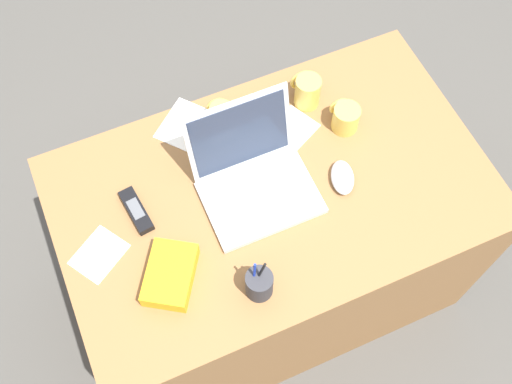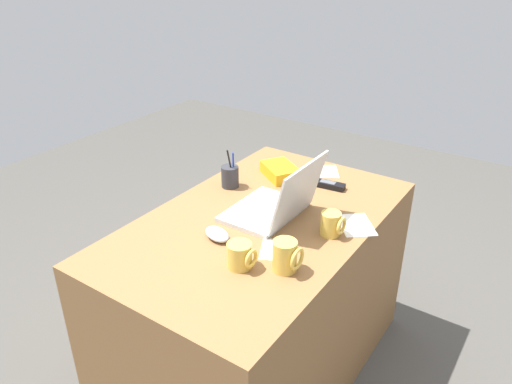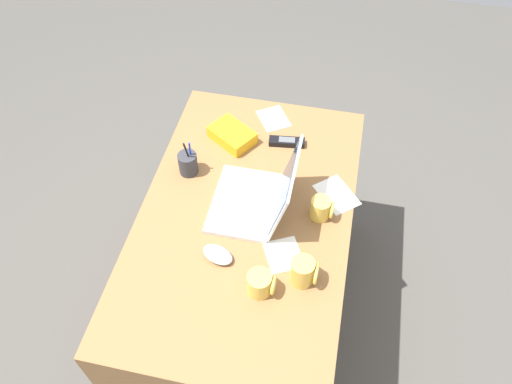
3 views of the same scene
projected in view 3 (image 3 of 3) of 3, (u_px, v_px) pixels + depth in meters
The scene contains 13 objects.
ground_plane at pixel (248, 307), 2.43m from camera, with size 6.00×6.00×0.00m, color #4C4944.
desk at pixel (247, 267), 2.14m from camera, with size 1.26×0.77×0.76m, color olive.
laptop at pixel (258, 198), 1.83m from camera, with size 0.32×0.30×0.25m.
computer_mouse at pixel (218, 255), 1.72m from camera, with size 0.07×0.11×0.03m, color silver.
coffee_mug_white at pixel (321, 209), 1.81m from camera, with size 0.07×0.08×0.09m.
coffee_mug_tall at pixel (260, 284), 1.62m from camera, with size 0.08×0.09×0.09m.
coffee_mug_spare at pixel (303, 272), 1.63m from camera, with size 0.08×0.09×0.10m.
cordless_phone at pixel (287, 142), 2.06m from camera, with size 0.06×0.15×0.03m.
pen_holder at pixel (188, 163), 1.94m from camera, with size 0.07×0.07×0.17m.
snack_bag at pixel (232, 135), 2.06m from camera, with size 0.12×0.18×0.05m, color #F2AD19.
paper_note_near_laptop at pixel (274, 119), 2.16m from camera, with size 0.14×0.11×0.00m, color white.
paper_note_left at pixel (337, 195), 1.90m from camera, with size 0.16×0.12×0.00m, color white.
paper_note_right at pixel (284, 255), 1.73m from camera, with size 0.13×0.12×0.00m, color white.
Camera 3 is at (1.06, 0.26, 2.25)m, focal length 35.45 mm.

